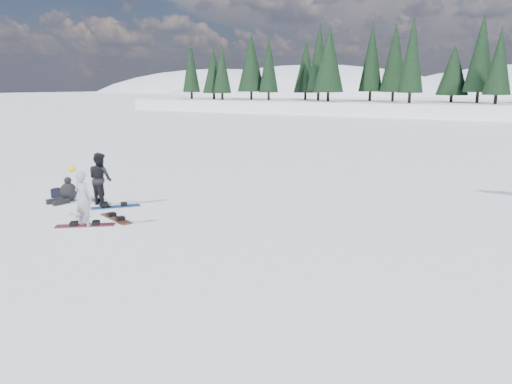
# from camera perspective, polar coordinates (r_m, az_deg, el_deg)

# --- Properties ---
(ground) EXTENTS (420.00, 420.00, 0.00)m
(ground) POSITION_cam_1_polar(r_m,az_deg,el_deg) (14.08, -15.32, -3.25)
(ground) COLOR white
(ground) RESTS_ON ground
(alpine_backdrop) EXTENTS (412.50, 227.00, 53.20)m
(alpine_backdrop) POSITION_cam_1_polar(r_m,az_deg,el_deg) (200.54, 24.03, 6.07)
(alpine_backdrop) COLOR white
(alpine_backdrop) RESTS_ON ground
(snowboarder_woman) EXTENTS (0.57, 0.40, 1.61)m
(snowboarder_woman) POSITION_cam_1_polar(r_m,az_deg,el_deg) (13.70, -19.17, -0.67)
(snowboarder_woman) COLOR #9D9DA2
(snowboarder_woman) RESTS_ON ground
(snowboarder_man) EXTENTS (0.88, 0.73, 1.62)m
(snowboarder_man) POSITION_cam_1_polar(r_m,az_deg,el_deg) (16.06, -17.37, 1.47)
(snowboarder_man) COLOR black
(snowboarder_man) RESTS_ON ground
(seated_rider) EXTENTS (0.66, 0.99, 0.79)m
(seated_rider) POSITION_cam_1_polar(r_m,az_deg,el_deg) (16.88, -20.76, -0.03)
(seated_rider) COLOR black
(seated_rider) RESTS_ON ground
(gear_bag) EXTENTS (0.50, 0.38, 0.30)m
(gear_bag) POSITION_cam_1_polar(r_m,az_deg,el_deg) (17.60, -21.54, -0.12)
(gear_bag) COLOR black
(gear_bag) RESTS_ON ground
(snowboard_woman) EXTENTS (1.35, 1.15, 0.03)m
(snowboard_woman) POSITION_cam_1_polar(r_m,az_deg,el_deg) (13.88, -18.94, -3.64)
(snowboard_woman) COLOR maroon
(snowboard_woman) RESTS_ON ground
(snowboard_man) EXTENTS (1.42, 1.02, 0.03)m
(snowboard_man) POSITION_cam_1_polar(r_m,az_deg,el_deg) (16.22, -17.20, -1.29)
(snowboard_man) COLOR #1A6F92
(snowboard_man) RESTS_ON ground
(snowboard_loose_b) EXTENTS (1.51, 0.77, 0.03)m
(snowboard_loose_b) POSITION_cam_1_polar(r_m,az_deg,el_deg) (14.32, -15.72, -2.95)
(snowboard_loose_b) COLOR brown
(snowboard_loose_b) RESTS_ON ground
(snowboard_loose_a) EXTENTS (1.19, 1.32, 0.03)m
(snowboard_loose_a) POSITION_cam_1_polar(r_m,az_deg,el_deg) (15.70, -15.86, -1.64)
(snowboard_loose_a) COLOR #1C4E9E
(snowboard_loose_a) RESTS_ON ground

